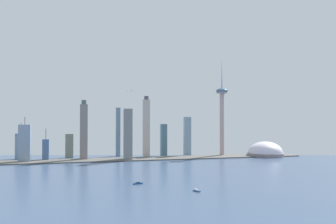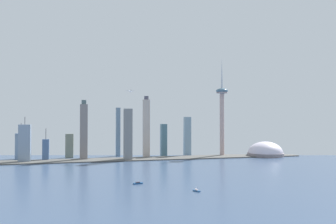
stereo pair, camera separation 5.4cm
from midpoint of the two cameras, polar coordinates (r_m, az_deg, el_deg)
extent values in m
plane|color=#384C69|center=(460.76, 8.26, -14.59)|extent=(6000.00, 6000.00, 0.00)
cube|color=#504F4C|center=(913.24, -3.26, -7.85)|extent=(867.10, 75.57, 2.52)
cylinder|color=#C0A09C|center=(999.51, 9.11, -1.89)|extent=(13.06, 13.06, 189.81)
ellipsoid|color=#47677E|center=(1002.90, 9.09, 3.54)|extent=(35.01, 35.01, 15.30)
torus|color=#C0A09C|center=(1002.47, 9.09, 3.24)|extent=(32.82, 32.82, 3.06)
cone|color=silver|center=(1008.65, 9.08, 6.53)|extent=(6.53, 6.53, 90.20)
cylinder|color=gray|center=(1023.29, 16.12, -6.90)|extent=(103.14, 103.14, 9.39)
ellipsoid|color=silver|center=(1022.83, 16.12, -6.64)|extent=(97.98, 97.98, 65.08)
cube|color=#46638E|center=(934.45, -19.94, -6.02)|extent=(16.22, 12.65, 54.87)
cylinder|color=#4C4C51|center=(931.87, -19.92, -3.49)|extent=(1.60, 1.60, 27.78)
cube|color=#728BA6|center=(993.03, -23.57, -5.29)|extent=(25.90, 25.61, 68.96)
cylinder|color=#4C4C51|center=(990.71, -23.55, -2.54)|extent=(1.60, 1.60, 26.50)
cube|color=gray|center=(914.60, -14.04, -3.30)|extent=(19.69, 13.21, 145.96)
cube|color=#526465|center=(915.09, -14.01, 1.62)|extent=(11.82, 7.92, 11.25)
cube|color=#466A77|center=(972.53, -0.74, -4.77)|extent=(16.94, 18.17, 93.02)
cube|color=#7F9BAB|center=(1000.28, 3.27, -4.09)|extent=(19.88, 15.32, 113.46)
cube|color=#8395AB|center=(911.22, -23.04, -4.90)|extent=(27.93, 17.42, 93.59)
cylinder|color=#4C4C51|center=(909.26, -23.01, -1.35)|extent=(1.60, 1.60, 19.30)
cube|color=gray|center=(979.40, -16.31, -5.49)|extent=(21.53, 12.90, 66.20)
cube|color=gray|center=(880.52, -6.78, -3.81)|extent=(21.47, 16.33, 133.88)
cube|color=slate|center=(989.26, -8.44, -3.33)|extent=(12.09, 17.33, 140.21)
cube|color=#BDAFA5|center=(945.49, -3.68, -2.79)|extent=(18.46, 12.19, 161.57)
cube|color=#504D5C|center=(947.04, -3.68, 2.40)|extent=(11.08, 7.31, 10.00)
cube|color=#245286|center=(512.88, 4.84, -13.13)|extent=(8.89, 13.16, 1.68)
cube|color=silver|center=(512.53, 4.84, -12.94)|extent=(4.79, 6.21, 1.68)
cylinder|color=silver|center=(511.99, 4.84, -12.65)|extent=(0.24, 0.24, 3.71)
cube|color=navy|center=(569.14, -5.10, -11.92)|extent=(16.64, 8.52, 2.01)
cube|color=#3F3741|center=(568.82, -5.10, -11.74)|extent=(7.63, 4.95, 1.52)
cylinder|color=silver|center=(568.32, -5.10, -11.47)|extent=(0.24, 0.24, 3.98)
cylinder|color=silver|center=(923.12, -6.44, 3.50)|extent=(10.46, 23.23, 2.72)
sphere|color=silver|center=(911.58, -6.59, 3.56)|extent=(2.72, 2.72, 2.72)
cube|color=silver|center=(923.22, -6.44, 3.58)|extent=(22.24, 10.12, 0.50)
cube|color=silver|center=(932.86, -6.31, 3.48)|extent=(8.10, 4.44, 0.40)
cube|color=#2D333D|center=(933.15, -6.31, 3.69)|extent=(1.11, 1.97, 5.00)
camera|label=1|loc=(0.03, -90.00, 0.00)|focal=36.10mm
camera|label=2|loc=(0.03, 90.00, 0.00)|focal=36.10mm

